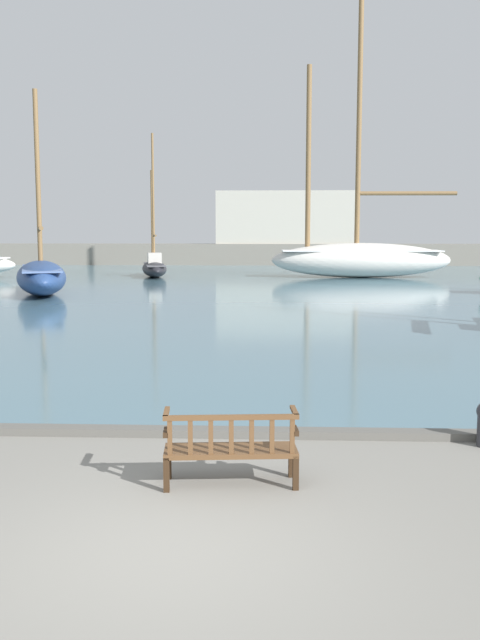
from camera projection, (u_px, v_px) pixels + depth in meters
ground_plane at (168, 549)px, 6.88m from camera, size 160.00×160.00×0.00m
harbor_water at (258, 275)px, 50.50m from camera, size 100.00×80.00×0.08m
quay_edge_kerb at (205, 432)px, 10.69m from camera, size 40.00×0.30×0.12m
park_bench at (231, 447)px, 8.57m from camera, size 1.64×0.66×0.92m
sailboat_mid_port at (41, 276)px, 34.11m from camera, size 4.91×8.67×9.61m
sailboat_far_port at (360, 256)px, 46.58m from camera, size 11.97×3.53×17.51m
sailboat_outer_starboard at (154, 266)px, 47.42m from camera, size 2.94×7.44×9.39m
far_breakwater at (268, 243)px, 64.43m from camera, size 52.91×2.40×6.70m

